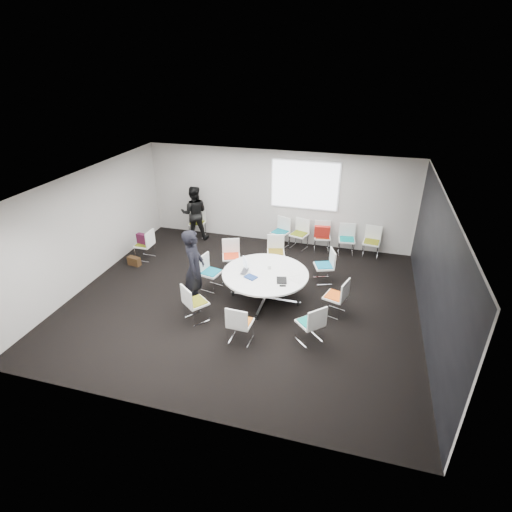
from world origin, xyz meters
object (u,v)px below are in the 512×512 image
(chair_ring_c, at_px, (276,258))
(chair_ring_f, at_px, (196,309))
(chair_ring_b, at_px, (324,272))
(chair_ring_e, at_px, (211,279))
(chair_ring_d, at_px, (231,262))
(chair_ring_g, at_px, (240,330))
(laptop, at_px, (247,272))
(chair_ring_h, at_px, (310,330))
(conference_table, at_px, (265,281))
(chair_back_d, at_px, (346,245))
(chair_back_e, at_px, (371,248))
(cup, at_px, (269,267))
(chair_spare_left, at_px, (146,250))
(person_main, at_px, (194,269))
(chair_back_a, at_px, (280,238))
(brown_bag, at_px, (134,261))
(maroon_bag, at_px, (144,239))
(chair_person_back, at_px, (198,228))
(chair_back_c, at_px, (322,242))
(chair_ring_a, at_px, (335,303))
(person_back, at_px, (194,213))
(chair_back_b, at_px, (299,239))

(chair_ring_c, xyz_separation_m, chair_ring_f, (-1.12, -2.83, 0.00))
(chair_ring_b, bearing_deg, chair_ring_e, 91.96)
(chair_ring_d, bearing_deg, chair_ring_g, 91.47)
(laptop, bearing_deg, chair_ring_c, -10.87)
(chair_ring_f, height_order, chair_ring_h, same)
(conference_table, xyz_separation_m, chair_ring_c, (-0.13, 1.66, -0.24))
(conference_table, relative_size, chair_ring_g, 2.26)
(conference_table, height_order, chair_back_d, chair_back_d)
(chair_back_d, distance_m, chair_back_e, 0.69)
(chair_ring_b, xyz_separation_m, chair_ring_e, (-2.64, -1.08, 0.00))
(cup, bearing_deg, chair_ring_d, 144.64)
(chair_ring_e, xyz_separation_m, chair_back_d, (3.07, 2.85, 0.00))
(chair_spare_left, xyz_separation_m, person_main, (2.30, -1.76, 0.66))
(chair_ring_g, bearing_deg, chair_back_a, 95.57)
(person_main, relative_size, brown_bag, 5.22)
(chair_ring_f, bearing_deg, chair_ring_d, 126.46)
(chair_ring_d, height_order, laptop, chair_ring_d)
(chair_ring_g, height_order, maroon_bag, chair_ring_g)
(chair_person_back, bearing_deg, chair_ring_g, 117.28)
(laptop, bearing_deg, chair_spare_left, 68.66)
(chair_back_e, bearing_deg, chair_back_c, 5.28)
(chair_person_back, xyz_separation_m, person_main, (1.51, -3.63, 0.66))
(chair_ring_d, height_order, chair_ring_e, same)
(chair_back_d, relative_size, chair_spare_left, 1.00)
(conference_table, height_order, chair_ring_g, chair_ring_g)
(chair_ring_a, height_order, chair_ring_g, same)
(chair_back_c, xyz_separation_m, person_back, (-3.94, -0.18, 0.57))
(chair_ring_h, distance_m, maroon_bag, 5.58)
(chair_back_b, height_order, chair_back_d, same)
(person_main, height_order, maroon_bag, person_main)
(chair_ring_e, height_order, person_back, person_back)
(chair_back_e, relative_size, person_back, 0.52)
(chair_ring_f, relative_size, person_back, 0.52)
(chair_back_d, bearing_deg, chair_back_c, -8.55)
(chair_back_d, height_order, chair_spare_left, same)
(chair_ring_b, distance_m, brown_bag, 5.16)
(chair_ring_c, distance_m, chair_back_a, 1.34)
(chair_back_b, height_order, chair_person_back, same)
(chair_back_a, bearing_deg, chair_ring_h, 131.10)
(chair_ring_g, bearing_deg, laptop, 104.99)
(chair_ring_h, xyz_separation_m, laptop, (-1.67, 1.15, 0.47))
(chair_ring_c, xyz_separation_m, chair_ring_g, (0.03, -3.27, 0.00))
(chair_back_c, distance_m, maroon_bag, 5.11)
(chair_back_b, relative_size, brown_bag, 2.44)
(conference_table, xyz_separation_m, chair_ring_b, (1.22, 1.23, -0.24))
(chair_ring_c, relative_size, chair_ring_f, 1.00)
(chair_ring_f, height_order, person_back, person_back)
(chair_spare_left, xyz_separation_m, brown_bag, (-0.14, -0.43, -0.16))
(cup, height_order, brown_bag, cup)
(laptop, distance_m, cup, 0.55)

